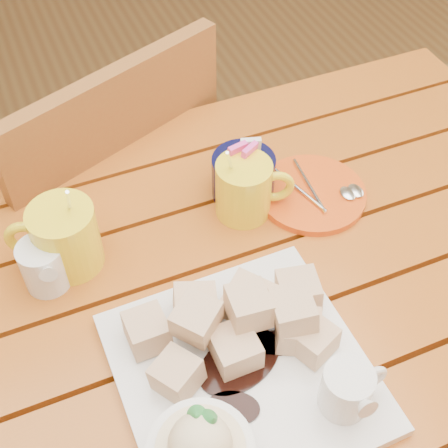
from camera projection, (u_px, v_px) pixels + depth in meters
name	position (u px, v px, depth m)	size (l,w,h in m)	color
table	(225.00, 339.00, 0.92)	(1.20, 0.79, 0.75)	#9C4614
dessert_plate	(238.00, 379.00, 0.72)	(0.29, 0.29, 0.12)	white
coffee_mug_left	(64.00, 237.00, 0.84)	(0.13, 0.09, 0.15)	yellow
coffee_mug_right	(245.00, 188.00, 0.91)	(0.12, 0.08, 0.14)	yellow
cream_pitcher	(45.00, 265.00, 0.82)	(0.09, 0.07, 0.07)	white
sugar_caddy	(243.00, 176.00, 0.94)	(0.10, 0.10, 0.10)	black
orange_saucer	(313.00, 193.00, 0.96)	(0.17, 0.17, 0.02)	#E55013
chair_far	(103.00, 211.00, 1.28)	(0.54, 0.54, 0.89)	brown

